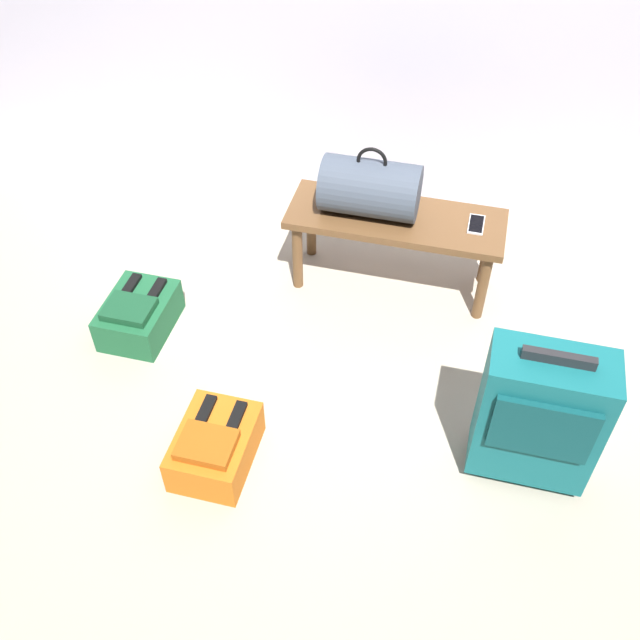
{
  "coord_description": "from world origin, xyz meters",
  "views": [
    {
      "loc": [
        0.39,
        -1.84,
        2.41
      ],
      "look_at": [
        -0.14,
        0.25,
        0.25
      ],
      "focal_mm": 40.47,
      "sensor_mm": 36.0,
      "label": 1
    }
  ],
  "objects_px": {
    "bench": "(395,227)",
    "backpack_orange": "(215,446)",
    "duffel_bag_slate": "(370,188)",
    "cell_phone": "(476,224)",
    "backpack_green": "(139,315)",
    "suitcase_upright_teal": "(539,415)"
  },
  "relations": [
    {
      "from": "backpack_green",
      "to": "cell_phone",
      "type": "bearing_deg",
      "value": 23.61
    },
    {
      "from": "cell_phone",
      "to": "backpack_green",
      "type": "relative_size",
      "value": 0.38
    },
    {
      "from": "cell_phone",
      "to": "backpack_green",
      "type": "height_order",
      "value": "cell_phone"
    },
    {
      "from": "backpack_green",
      "to": "backpack_orange",
      "type": "height_order",
      "value": "same"
    },
    {
      "from": "bench",
      "to": "backpack_green",
      "type": "bearing_deg",
      "value": -150.46
    },
    {
      "from": "cell_phone",
      "to": "backpack_orange",
      "type": "relative_size",
      "value": 0.38
    },
    {
      "from": "cell_phone",
      "to": "suitcase_upright_teal",
      "type": "relative_size",
      "value": 0.22
    },
    {
      "from": "bench",
      "to": "cell_phone",
      "type": "height_order",
      "value": "cell_phone"
    },
    {
      "from": "duffel_bag_slate",
      "to": "backpack_green",
      "type": "bearing_deg",
      "value": -147.21
    },
    {
      "from": "bench",
      "to": "backpack_orange",
      "type": "bearing_deg",
      "value": -111.62
    },
    {
      "from": "duffel_bag_slate",
      "to": "backpack_green",
      "type": "height_order",
      "value": "duffel_bag_slate"
    },
    {
      "from": "bench",
      "to": "backpack_green",
      "type": "distance_m",
      "value": 1.25
    },
    {
      "from": "duffel_bag_slate",
      "to": "backpack_orange",
      "type": "xyz_separation_m",
      "value": [
        -0.35,
        -1.2,
        -0.45
      ]
    },
    {
      "from": "cell_phone",
      "to": "backpack_orange",
      "type": "bearing_deg",
      "value": -124.45
    },
    {
      "from": "cell_phone",
      "to": "backpack_orange",
      "type": "xyz_separation_m",
      "value": [
        -0.84,
        -1.22,
        -0.32
      ]
    },
    {
      "from": "cell_phone",
      "to": "backpack_orange",
      "type": "distance_m",
      "value": 1.52
    },
    {
      "from": "bench",
      "to": "cell_phone",
      "type": "bearing_deg",
      "value": 3.16
    },
    {
      "from": "duffel_bag_slate",
      "to": "bench",
      "type": "bearing_deg",
      "value": -0.0
    },
    {
      "from": "bench",
      "to": "duffel_bag_slate",
      "type": "bearing_deg",
      "value": 180.0
    },
    {
      "from": "backpack_orange",
      "to": "suitcase_upright_teal",
      "type": "bearing_deg",
      "value": 12.31
    },
    {
      "from": "duffel_bag_slate",
      "to": "suitcase_upright_teal",
      "type": "height_order",
      "value": "duffel_bag_slate"
    },
    {
      "from": "suitcase_upright_teal",
      "to": "cell_phone",
      "type": "bearing_deg",
      "value": 108.8
    }
  ]
}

